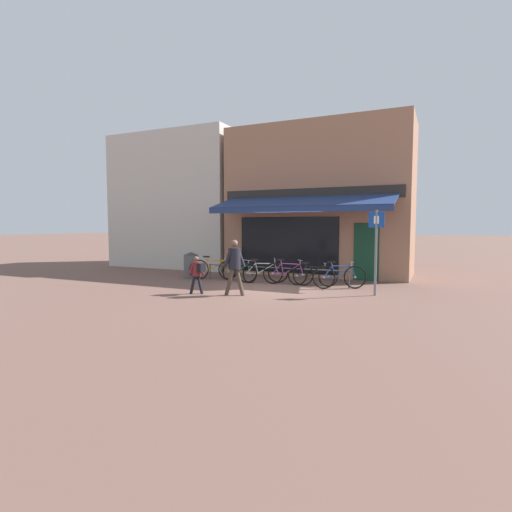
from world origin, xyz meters
TOP-DOWN VIEW (x-y plane):
  - ground_plane at (0.00, 0.00)m, footprint 160.00×160.00m
  - shop_front at (0.20, 4.46)m, footprint 7.41×4.80m
  - neighbour_building at (-6.90, 4.98)m, footprint 6.38×4.00m
  - bike_rack_rail at (-0.36, 0.94)m, footprint 5.31×0.04m
  - bicycle_orange at (-2.82, 0.93)m, footprint 1.73×0.93m
  - bicycle_green at (-1.68, 0.81)m, footprint 1.69×0.63m
  - bicycle_silver at (-0.77, 0.85)m, footprint 1.69×0.88m
  - bicycle_purple at (0.17, 0.86)m, footprint 1.80×0.52m
  - bicycle_black at (1.02, 0.94)m, footprint 1.69×0.52m
  - bicycle_blue at (1.97, 0.73)m, footprint 1.60×0.88m
  - pedestrian_adult at (-0.49, -1.76)m, footprint 0.60×0.50m
  - pedestrian_child at (-1.60, -2.01)m, footprint 0.50×0.38m
  - litter_bin at (-3.80, 0.91)m, footprint 0.57×0.57m
  - parking_sign at (3.20, -0.10)m, footprint 0.44×0.07m

SIDE VIEW (x-z plane):
  - ground_plane at x=0.00m, z-range 0.00..0.00m
  - bicycle_black at x=1.02m, z-range -0.05..0.76m
  - bicycle_green at x=-1.68m, z-range -0.06..0.78m
  - bicycle_silver at x=-0.77m, z-range -0.06..0.81m
  - bicycle_purple at x=0.17m, z-range -0.06..0.83m
  - bicycle_orange at x=-2.82m, z-range -0.06..0.84m
  - bicycle_blue at x=1.97m, z-range -0.05..0.84m
  - bike_rack_rail at x=-0.36m, z-range 0.21..0.78m
  - litter_bin at x=-3.80m, z-range 0.00..1.00m
  - pedestrian_child at x=-1.60m, z-range 0.13..1.25m
  - pedestrian_adult at x=-0.49m, z-range 0.17..1.79m
  - parking_sign at x=3.20m, z-range 0.27..2.73m
  - shop_front at x=0.20m, z-range -0.01..6.08m
  - neighbour_building at x=-6.90m, z-range 0.00..6.37m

